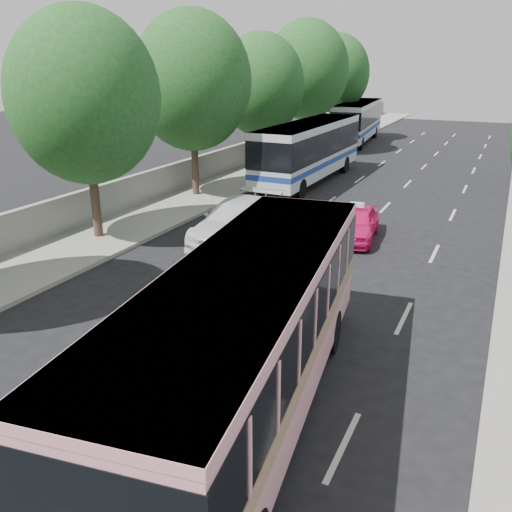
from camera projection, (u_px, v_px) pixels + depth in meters
The scene contains 14 objects.
ground at pixel (205, 351), 13.68m from camera, with size 120.00×120.00×0.00m, color black.
sidewalk_left at pixel (248, 175), 34.06m from camera, with size 4.00×90.00×0.15m, color #9E998E.
low_wall at pixel (223, 160), 34.50m from camera, with size 0.30×90.00×1.50m, color #9E998E.
tree_left_b at pixel (84, 91), 20.11m from camera, with size 5.70×5.70×8.88m.
tree_left_c at pixel (192, 76), 26.89m from camera, with size 6.00×6.00×9.35m.
tree_left_d at pixel (261, 81), 33.82m from camera, with size 5.52×5.52×8.60m.
tree_left_e at pixel (307, 66), 40.31m from camera, with size 6.30×6.30×9.82m.
tree_left_f at pixel (336, 71), 47.34m from camera, with size 5.88×5.88×9.16m.
pink_bus at pixel (248, 325), 10.51m from camera, with size 4.02×10.71×3.33m.
pink_taxi at pixel (356, 223), 21.94m from camera, with size 1.60×3.98×1.36m, color #F21570.
white_pickup at pixel (236, 221), 21.76m from camera, with size 2.28×5.61×1.63m, color white.
tour_coach_front at pixel (309, 147), 31.75m from camera, with size 2.68×11.71×3.49m.
tour_coach_rear at pixel (358, 118), 47.20m from camera, with size 3.55×11.74×3.46m.
taxi_roof_sign at pixel (357, 205), 21.68m from camera, with size 0.55×0.18×0.18m, color silver.
Camera 1 is at (6.29, -10.34, 6.93)m, focal length 38.00 mm.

